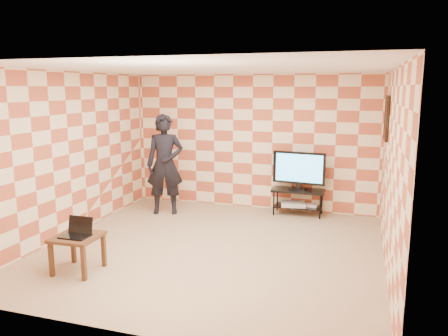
{
  "coord_description": "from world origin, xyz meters",
  "views": [
    {
      "loc": [
        2.1,
        -6.03,
        2.42
      ],
      "look_at": [
        0.0,
        0.6,
        1.15
      ],
      "focal_mm": 35.0,
      "sensor_mm": 36.0,
      "label": 1
    }
  ],
  "objects": [
    {
      "name": "wall_back",
      "position": [
        0.0,
        2.5,
        1.35
      ],
      "size": [
        5.0,
        0.02,
        2.7
      ],
      "primitive_type": "cube",
      "color": "beige",
      "rests_on": "ground"
    },
    {
      "name": "tv_stand",
      "position": [
        0.99,
        2.22,
        0.37
      ],
      "size": [
        1.0,
        0.45,
        0.5
      ],
      "color": "black",
      "rests_on": "floor"
    },
    {
      "name": "side_table",
      "position": [
        -1.43,
        -1.35,
        0.41
      ],
      "size": [
        0.59,
        0.59,
        0.5
      ],
      "color": "#3C2016",
      "rests_on": "floor"
    },
    {
      "name": "game_console",
      "position": [
        1.25,
        2.25,
        0.2
      ],
      "size": [
        0.23,
        0.18,
        0.05
      ],
      "primitive_type": "cube",
      "rotation": [
        0.0,
        0.0,
        -0.09
      ],
      "color": "silver",
      "rests_on": "tv_stand"
    },
    {
      "name": "wall_left",
      "position": [
        -2.5,
        0.0,
        1.35
      ],
      "size": [
        0.02,
        5.0,
        2.7
      ],
      "primitive_type": "cube",
      "color": "beige",
      "rests_on": "ground"
    },
    {
      "name": "floor",
      "position": [
        0.0,
        0.0,
        0.0
      ],
      "size": [
        5.0,
        5.0,
        0.0
      ],
      "primitive_type": "plane",
      "color": "tan",
      "rests_on": "ground"
    },
    {
      "name": "wall_front",
      "position": [
        0.0,
        -2.5,
        1.35
      ],
      "size": [
        5.0,
        0.02,
        2.7
      ],
      "primitive_type": "cube",
      "color": "beige",
      "rests_on": "ground"
    },
    {
      "name": "laptop",
      "position": [
        -1.42,
        -1.36,
        0.55
      ],
      "size": [
        0.36,
        0.29,
        0.24
      ],
      "color": "black",
      "rests_on": "side_table"
    },
    {
      "name": "dvd_player",
      "position": [
        0.91,
        2.19,
        0.21
      ],
      "size": [
        0.52,
        0.41,
        0.08
      ],
      "primitive_type": "cube",
      "rotation": [
        0.0,
        0.0,
        0.2
      ],
      "color": "#B6B6B8",
      "rests_on": "tv_stand"
    },
    {
      "name": "wall_art",
      "position": [
        2.47,
        1.55,
        1.95
      ],
      "size": [
        0.04,
        0.72,
        0.72
      ],
      "color": "black",
      "rests_on": "wall_right"
    },
    {
      "name": "ceiling",
      "position": [
        0.0,
        0.0,
        2.7
      ],
      "size": [
        5.0,
        5.0,
        0.02
      ],
      "primitive_type": "cube",
      "color": "white",
      "rests_on": "wall_back"
    },
    {
      "name": "wall_right",
      "position": [
        2.5,
        0.0,
        1.35
      ],
      "size": [
        0.02,
        5.0,
        2.7
      ],
      "primitive_type": "cube",
      "color": "beige",
      "rests_on": "ground"
    },
    {
      "name": "tv",
      "position": [
        0.99,
        2.22,
        0.91
      ],
      "size": [
        1.01,
        0.22,
        0.73
      ],
      "color": "black",
      "rests_on": "tv_stand"
    },
    {
      "name": "person",
      "position": [
        -1.5,
        1.56,
        0.97
      ],
      "size": [
        0.82,
        0.67,
        1.94
      ],
      "primitive_type": "imported",
      "rotation": [
        0.0,
        0.0,
        0.33
      ],
      "color": "black",
      "rests_on": "floor"
    }
  ]
}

